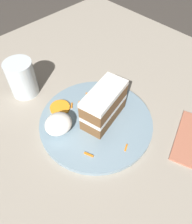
% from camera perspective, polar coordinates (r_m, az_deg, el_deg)
% --- Properties ---
extents(ground_plane, '(6.00, 6.00, 0.00)m').
position_cam_1_polar(ground_plane, '(0.58, 4.18, -3.86)').
color(ground_plane, '#38332D').
rests_on(ground_plane, ground).
extents(dining_table, '(1.00, 1.14, 0.02)m').
position_cam_1_polar(dining_table, '(0.57, 4.23, -3.27)').
color(dining_table, gray).
rests_on(dining_table, ground).
extents(plate, '(0.29, 0.29, 0.01)m').
position_cam_1_polar(plate, '(0.56, 0.00, -2.48)').
color(plate, gray).
rests_on(plate, dining_table).
extents(cake_slice, '(0.13, 0.08, 0.09)m').
position_cam_1_polar(cake_slice, '(0.52, 2.08, 1.80)').
color(cake_slice, brown).
rests_on(cake_slice, plate).
extents(cream_dollop, '(0.07, 0.06, 0.05)m').
position_cam_1_polar(cream_dollop, '(0.52, -9.78, -3.07)').
color(cream_dollop, white).
rests_on(cream_dollop, plate).
extents(orange_garnish, '(0.05, 0.05, 0.01)m').
position_cam_1_polar(orange_garnish, '(0.58, -9.39, 1.13)').
color(orange_garnish, orange).
rests_on(orange_garnish, plate).
extents(carrot_shreds_scatter, '(0.14, 0.20, 0.00)m').
position_cam_1_polar(carrot_shreds_scatter, '(0.55, -1.80, -2.22)').
color(carrot_shreds_scatter, orange).
rests_on(carrot_shreds_scatter, plate).
extents(drinking_glass, '(0.08, 0.08, 0.10)m').
position_cam_1_polar(drinking_glass, '(0.64, -18.64, 7.88)').
color(drinking_glass, silver).
rests_on(drinking_glass, dining_table).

